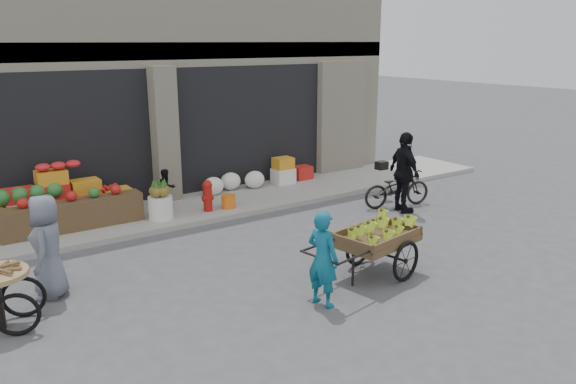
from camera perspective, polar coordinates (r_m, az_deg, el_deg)
ground at (r=9.78m, az=-0.47°, el=-7.97°), size 80.00×80.00×0.00m
sidewalk at (r=13.16m, az=-10.53°, el=-1.81°), size 18.00×2.20×0.12m
building at (r=16.29m, az=-16.97°, el=12.86°), size 14.00×6.45×7.00m
fruit_display at (r=12.51m, az=-21.61°, el=-0.61°), size 3.10×1.12×1.24m
pineapple_bin at (r=12.35m, az=-12.81°, el=-1.56°), size 0.52×0.52×0.50m
fire_hydrant at (r=12.70m, az=-8.17°, el=-0.25°), size 0.22×0.22×0.71m
orange_bucket at (r=12.94m, az=-6.05°, el=-0.96°), size 0.32×0.32×0.30m
right_bay_goods at (r=14.77m, az=-2.30°, el=1.69°), size 3.35×0.60×0.70m
seated_person at (r=12.98m, az=-12.23°, el=0.27°), size 0.51×0.43×0.93m
banana_cart at (r=9.42m, az=8.83°, el=-4.43°), size 2.47×1.33×0.98m
vendor_woman at (r=8.33m, az=3.56°, el=-6.78°), size 0.47×0.61×1.47m
vendor_grey at (r=9.32m, az=-23.27°, el=-5.12°), size 0.79×0.93×1.62m
bicycle at (r=13.56m, az=11.01°, el=0.39°), size 1.81×0.98×0.90m
cyclist at (r=13.04m, az=11.74°, el=1.93°), size 0.70×1.17×1.86m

